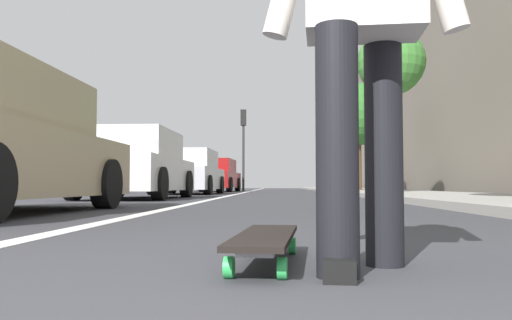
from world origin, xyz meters
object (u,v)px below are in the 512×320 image
Objects in this scene: parked_car_end at (214,176)px; traffic_light at (243,135)px; parked_car_far at (188,173)px; parked_car_mid at (136,166)px; skater_person at (362,3)px; street_tree_mid at (391,64)px; street_tree_far at (357,115)px; skateboard at (265,239)px.

traffic_light is (2.40, -1.17, 2.14)m from parked_car_end.
parked_car_mid is at bearing 178.78° from parked_car_far.
skater_person is at bearing -159.72° from parked_car_mid.
parked_car_mid is 1.04× the size of traffic_light.
street_tree_mid reaches higher than parked_car_mid.
traffic_light reaches higher than skater_person.
parked_car_mid is at bearing 147.23° from street_tree_far.
traffic_light is 12.26m from street_tree_mid.
parked_car_mid is at bearing 179.17° from parked_car_end.
skater_person is 0.34× the size of street_tree_mid.
street_tree_mid is at bearing -14.49° from skateboard.
skater_person is 13.40m from street_tree_mid.
traffic_light is at bearing -7.92° from parked_car_far.
traffic_light reaches higher than parked_car_far.
parked_car_mid is at bearing 118.85° from street_tree_mid.
street_tree_far reaches higher than parked_car_far.
skateboard is at bearing -161.34° from parked_car_mid.
skater_person is 21.78m from parked_car_end.
parked_car_far is 9.17m from traffic_light.
street_tree_far reaches higher than skater_person.
parked_car_mid is 12.26m from parked_car_end.
street_tree_mid reaches higher than skater_person.
traffic_light is at bearing -5.27° from parked_car_mid.
skateboard is 19.50m from street_tree_far.
skateboard is 0.20× the size of parked_car_far.
parked_car_far is 1.04× the size of traffic_light.
skateboard is 0.92m from skater_person.
parked_car_end is at bearing 153.95° from traffic_light.
skateboard is 21.59m from parked_car_end.
street_tree_far is at bearing -8.67° from skater_person.
skateboard is 15.26m from parked_car_far.
traffic_light is 0.86× the size of street_tree_mid.
parked_car_far is at bearing 122.87° from street_tree_far.
skater_person is 9.89m from parked_car_mid.
parked_car_far reaches higher than skateboard.
street_tree_mid is at bearing -110.62° from parked_car_far.
parked_car_end is at bearing 8.58° from skater_person.
street_tree_mid is at bearing -144.88° from parked_car_end.
skateboard is 0.19× the size of parked_car_end.
street_tree_mid is (-11.17, -4.99, 0.88)m from traffic_light.
parked_car_far is 6.43m from parked_car_end.
parked_car_far is (5.84, -0.12, -0.02)m from parked_car_mid.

